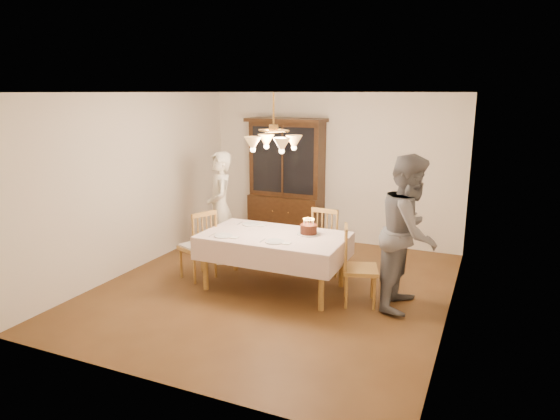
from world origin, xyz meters
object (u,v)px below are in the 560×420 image
at_px(chair_far_side, 329,243).
at_px(dining_table, 274,240).
at_px(birthday_cake, 309,230).
at_px(elderly_woman, 220,208).
at_px(china_hutch, 286,182).

bearing_deg(chair_far_side, dining_table, -118.05).
bearing_deg(birthday_cake, dining_table, -155.93).
xyz_separation_m(dining_table, birthday_cake, (0.42, 0.19, 0.14)).
bearing_deg(birthday_cake, elderly_woman, 163.18).
bearing_deg(china_hutch, dining_table, -70.96).
height_order(dining_table, china_hutch, china_hutch).
bearing_deg(elderly_woman, birthday_cake, 36.91).
height_order(china_hutch, birthday_cake, china_hutch).
height_order(elderly_woman, birthday_cake, elderly_woman).
bearing_deg(chair_far_side, elderly_woman, -172.83).
bearing_deg(china_hutch, chair_far_side, -47.24).
height_order(dining_table, birthday_cake, birthday_cake).
bearing_deg(chair_far_side, china_hutch, 132.76).
bearing_deg(dining_table, elderly_woman, 150.75).
relative_size(dining_table, china_hutch, 0.88).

